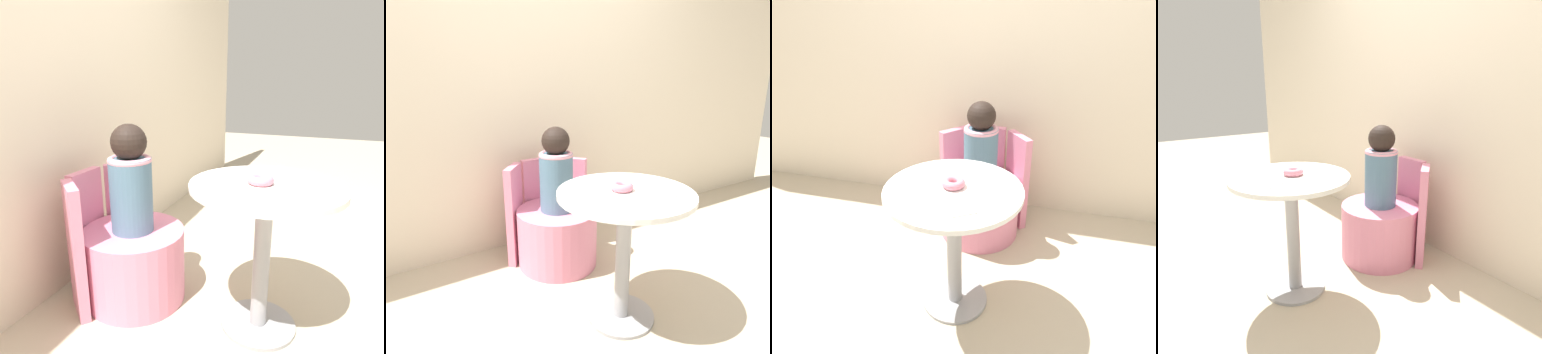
# 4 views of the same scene
# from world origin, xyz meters

# --- Properties ---
(ground_plane) EXTENTS (12.00, 12.00, 0.00)m
(ground_plane) POSITION_xyz_m (0.00, 0.00, 0.00)
(ground_plane) COLOR #B7A88E
(back_wall) EXTENTS (6.00, 0.06, 2.40)m
(back_wall) POSITION_xyz_m (0.00, 1.13, 1.20)
(back_wall) COLOR beige
(back_wall) RESTS_ON ground_plane
(round_table) EXTENTS (0.66, 0.66, 0.71)m
(round_table) POSITION_xyz_m (-0.00, 0.01, 0.53)
(round_table) COLOR #99999E
(round_table) RESTS_ON ground_plane
(tub_chair) EXTENTS (0.53, 0.53, 0.39)m
(tub_chair) POSITION_xyz_m (-0.01, 0.68, 0.19)
(tub_chair) COLOR pink
(tub_chair) RESTS_ON ground_plane
(booth_backrest) EXTENTS (0.63, 0.23, 0.67)m
(booth_backrest) POSITION_xyz_m (-0.01, 0.90, 0.34)
(booth_backrest) COLOR pink
(booth_backrest) RESTS_ON ground_plane
(child_figure) EXTENTS (0.22, 0.22, 0.55)m
(child_figure) POSITION_xyz_m (-0.01, 0.68, 0.65)
(child_figure) COLOR slate
(child_figure) RESTS_ON tub_chair
(donut) EXTENTS (0.11, 0.11, 0.04)m
(donut) POSITION_xyz_m (-0.01, 0.03, 0.73)
(donut) COLOR pink
(donut) RESTS_ON round_table
(paper_napkin) EXTENTS (0.16, 0.16, 0.01)m
(paper_napkin) POSITION_xyz_m (0.08, -0.15, 0.71)
(paper_napkin) COLOR white
(paper_napkin) RESTS_ON round_table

